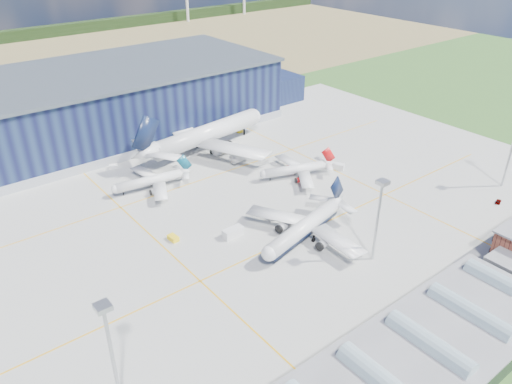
% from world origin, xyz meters
% --- Properties ---
extents(ground, '(600.00, 600.00, 0.00)m').
position_xyz_m(ground, '(0.00, 0.00, 0.00)').
color(ground, '#2E5A22').
rests_on(ground, ground).
extents(apron, '(220.00, 160.00, 0.08)m').
position_xyz_m(apron, '(0.00, 10.00, 0.03)').
color(apron, gray).
rests_on(apron, ground).
extents(farmland, '(600.00, 220.00, 0.01)m').
position_xyz_m(farmland, '(0.00, 220.00, 0.00)').
color(farmland, olive).
rests_on(farmland, ground).
extents(hangar, '(145.00, 62.00, 26.10)m').
position_xyz_m(hangar, '(2.81, 94.80, 11.62)').
color(hangar, '#101538').
rests_on(hangar, ground).
extents(glass_concourse, '(78.00, 23.00, 8.60)m').
position_xyz_m(glass_concourse, '(-6.45, -60.00, 3.69)').
color(glass_concourse, black).
rests_on(glass_concourse, ground).
extents(light_mast_west, '(2.60, 2.60, 23.00)m').
position_xyz_m(light_mast_west, '(-60.00, -30.00, 15.43)').
color(light_mast_west, '#AAADB1').
rests_on(light_mast_west, ground).
extents(light_mast_center, '(2.60, 2.60, 23.00)m').
position_xyz_m(light_mast_center, '(10.00, -30.00, 15.43)').
color(light_mast_center, '#AAADB1').
rests_on(light_mast_center, ground).
extents(airliner_navy, '(46.10, 45.47, 12.61)m').
position_xyz_m(airliner_navy, '(1.71, -12.50, 6.30)').
color(airliner_navy, silver).
rests_on(airliner_navy, ground).
extents(airliner_red, '(35.79, 35.42, 9.18)m').
position_xyz_m(airliner_red, '(25.45, 17.16, 4.59)').
color(airliner_red, silver).
rests_on(airliner_red, ground).
extents(airliner_widebody, '(69.96, 68.81, 20.20)m').
position_xyz_m(airliner_widebody, '(15.45, 55.00, 10.10)').
color(airliner_widebody, silver).
rests_on(airliner_widebody, ground).
extents(airliner_regional, '(32.15, 31.64, 9.23)m').
position_xyz_m(airliner_regional, '(-17.21, 40.00, 4.61)').
color(airliner_regional, silver).
rests_on(airliner_regional, ground).
extents(gse_tug_a, '(2.24, 3.42, 1.37)m').
position_xyz_m(gse_tug_a, '(-26.19, 9.50, 0.68)').
color(gse_tug_a, yellow).
rests_on(gse_tug_a, ground).
extents(gse_van_a, '(5.97, 2.69, 2.59)m').
position_xyz_m(gse_van_a, '(-12.19, 0.88, 1.29)').
color(gse_van_a, silver).
rests_on(gse_van_a, ground).
extents(gse_cart_a, '(3.29, 3.91, 1.44)m').
position_xyz_m(gse_cart_a, '(2.59, 1.18, 0.72)').
color(gse_cart_a, silver).
rests_on(gse_cart_a, ground).
extents(gse_van_b, '(4.22, 5.27, 2.20)m').
position_xyz_m(gse_van_b, '(41.46, 12.41, 1.10)').
color(gse_van_b, silver).
rests_on(gse_van_b, ground).
extents(gse_tug_c, '(2.41, 3.52, 1.45)m').
position_xyz_m(gse_tug_c, '(34.99, 62.00, 0.73)').
color(gse_tug_c, yellow).
rests_on(gse_tug_c, ground).
extents(gse_cart_b, '(3.45, 3.07, 1.25)m').
position_xyz_m(gse_cart_b, '(-20.12, 62.00, 0.62)').
color(gse_cart_b, silver).
rests_on(gse_cart_b, ground).
extents(car_a, '(3.55, 2.29, 1.13)m').
position_xyz_m(car_a, '(63.43, -35.14, 0.56)').
color(car_a, '#99999E').
rests_on(car_a, ground).
extents(car_b, '(3.52, 2.18, 1.10)m').
position_xyz_m(car_b, '(-7.46, -48.00, 0.55)').
color(car_b, '#99999E').
rests_on(car_b, ground).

